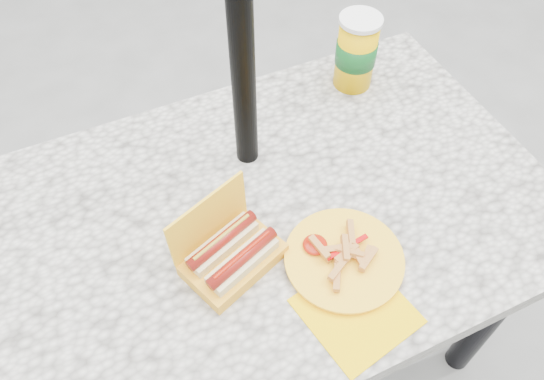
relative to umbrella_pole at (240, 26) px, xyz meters
name	(u,v)px	position (x,y,z in m)	size (l,w,h in m)	color
ground	(275,340)	(0.00, -0.16, -1.10)	(60.00, 60.00, 0.00)	slate
picnic_table	(276,233)	(0.00, -0.16, -0.46)	(1.20, 0.80, 0.75)	beige
umbrella_pole	(240,26)	(0.00, 0.00, 0.00)	(0.05, 0.05, 2.20)	black
hotdog_box	(231,254)	(-0.14, -0.25, -0.32)	(0.22, 0.19, 0.15)	yellow
fries_plate	(344,262)	(0.06, -0.35, -0.34)	(0.26, 0.33, 0.05)	#FFC600
soda_cup	(356,52)	(0.35, 0.12, -0.25)	(0.10, 0.10, 0.19)	#FFBD00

